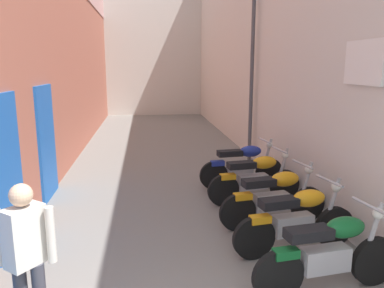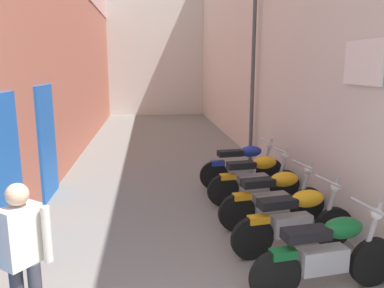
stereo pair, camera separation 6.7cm
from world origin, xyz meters
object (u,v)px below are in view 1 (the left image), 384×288
object	(u,v)px
pedestrian_by_doorway	(27,254)
street_lamp	(249,58)
umbrella_leaning	(23,218)
motorcycle_fifth	(242,164)
motorcycle_fourth	(255,177)
motorcycle_third	(275,197)
motorcycle_second	(297,219)
motorcycle_nearest	(330,252)

from	to	relation	value
pedestrian_by_doorway	street_lamp	xyz separation A→B (m)	(3.81, 6.59, 1.83)
umbrella_leaning	motorcycle_fifth	bearing A→B (deg)	38.65
motorcycle_fourth	street_lamp	world-z (taller)	street_lamp
motorcycle_third	motorcycle_fourth	world-z (taller)	same
pedestrian_by_doorway	motorcycle_second	bearing A→B (deg)	24.25
motorcycle_second	motorcycle_third	world-z (taller)	same
motorcycle_fifth	pedestrian_by_doorway	size ratio (longest dim) A/B	1.18
motorcycle_third	street_lamp	xyz separation A→B (m)	(0.70, 4.29, 2.25)
motorcycle_fourth	motorcycle_fifth	bearing A→B (deg)	90.00
motorcycle_third	motorcycle_fourth	bearing A→B (deg)	90.00
street_lamp	motorcycle_third	bearing A→B (deg)	-99.26
motorcycle_fifth	umbrella_leaning	bearing A→B (deg)	-141.35
motorcycle_second	motorcycle_third	distance (m)	0.90
motorcycle_fourth	umbrella_leaning	world-z (taller)	motorcycle_fourth
motorcycle_fifth	umbrella_leaning	xyz separation A→B (m)	(-3.60, -2.88, 0.18)
motorcycle_third	pedestrian_by_doorway	bearing A→B (deg)	-143.50
pedestrian_by_doorway	street_lamp	world-z (taller)	street_lamp
street_lamp	umbrella_leaning	bearing A→B (deg)	-129.88
pedestrian_by_doorway	street_lamp	bearing A→B (deg)	59.99
motorcycle_fourth	pedestrian_by_doorway	world-z (taller)	pedestrian_by_doorway
motorcycle_second	street_lamp	size ratio (longest dim) A/B	0.39
motorcycle_fourth	motorcycle_fifth	xyz separation A→B (m)	(0.00, 0.96, 0.00)
motorcycle_fifth	motorcycle_third	bearing A→B (deg)	-90.00
motorcycle_nearest	umbrella_leaning	xyz separation A→B (m)	(-3.60, 1.00, 0.18)
motorcycle_fourth	motorcycle_second	bearing A→B (deg)	-90.00
motorcycle_second	motorcycle_third	bearing A→B (deg)	90.00
motorcycle_second	motorcycle_fourth	xyz separation A→B (m)	(0.00, 1.97, 0.00)
motorcycle_second	pedestrian_by_doorway	distance (m)	3.43
motorcycle_fourth	umbrella_leaning	xyz separation A→B (m)	(-3.60, -1.92, 0.18)
motorcycle_nearest	motorcycle_second	xyz separation A→B (m)	(-0.00, 0.95, 0.00)
motorcycle_nearest	motorcycle_second	bearing A→B (deg)	90.00
motorcycle_second	street_lamp	distance (m)	5.70
motorcycle_fifth	umbrella_leaning	size ratio (longest dim) A/B	1.91
motorcycle_fourth	motorcycle_nearest	bearing A→B (deg)	-90.00
motorcycle_second	umbrella_leaning	xyz separation A→B (m)	(-3.60, 0.05, 0.18)
motorcycle_third	motorcycle_second	bearing A→B (deg)	-90.00
pedestrian_by_doorway	street_lamp	size ratio (longest dim) A/B	0.33
street_lamp	motorcycle_nearest	bearing A→B (deg)	-96.50
pedestrian_by_doorway	umbrella_leaning	size ratio (longest dim) A/B	1.63
motorcycle_fifth	pedestrian_by_doorway	bearing A→B (deg)	-125.69
motorcycle_second	motorcycle_fourth	distance (m)	1.97
pedestrian_by_doorway	motorcycle_nearest	bearing A→B (deg)	8.21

